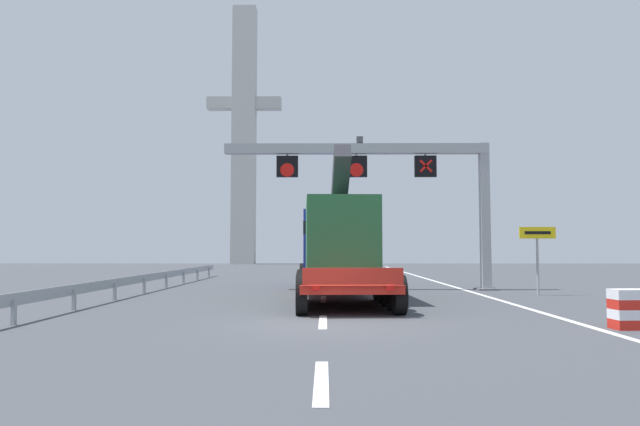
# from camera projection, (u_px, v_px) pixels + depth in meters

# --- Properties ---
(ground) EXTENTS (112.00, 112.00, 0.00)m
(ground) POSITION_uv_depth(u_px,v_px,m) (324.00, 323.00, 13.66)
(ground) COLOR #424449
(lane_markings) EXTENTS (0.20, 46.08, 0.01)m
(lane_markings) POSITION_uv_depth(u_px,v_px,m) (324.00, 283.00, 29.37)
(lane_markings) COLOR silver
(lane_markings) RESTS_ON ground
(edge_line_right) EXTENTS (0.20, 63.00, 0.01)m
(edge_line_right) POSITION_uv_depth(u_px,v_px,m) (460.00, 288.00, 25.58)
(edge_line_right) COLOR silver
(edge_line_right) RESTS_ON ground
(overhead_lane_gantry) EXTENTS (12.12, 0.90, 6.86)m
(overhead_lane_gantry) POSITION_uv_depth(u_px,v_px,m) (391.00, 171.00, 25.10)
(overhead_lane_gantry) COLOR #9EA0A5
(overhead_lane_gantry) RESTS_ON ground
(heavy_haul_truck_red) EXTENTS (3.50, 14.14, 5.30)m
(heavy_haul_truck_red) POSITION_uv_depth(u_px,v_px,m) (335.00, 245.00, 22.87)
(heavy_haul_truck_red) COLOR red
(heavy_haul_truck_red) RESTS_ON ground
(exit_sign_yellow) EXTENTS (1.42, 0.15, 2.68)m
(exit_sign_yellow) POSITION_uv_depth(u_px,v_px,m) (537.00, 244.00, 21.93)
(exit_sign_yellow) COLOR #9EA0A5
(exit_sign_yellow) RESTS_ON ground
(crash_barrier_striped) EXTENTS (1.03, 0.56, 0.90)m
(crash_barrier_striped) POSITION_uv_depth(u_px,v_px,m) (634.00, 309.00, 12.70)
(crash_barrier_striped) COLOR red
(crash_barrier_striped) RESTS_ON ground
(guardrail_left) EXTENTS (0.13, 25.76, 0.76)m
(guardrail_left) POSITION_uv_depth(u_px,v_px,m) (155.00, 277.00, 24.62)
(guardrail_left) COLOR #999EA3
(guardrail_left) RESTS_ON ground
(bridge_pylon_distant) EXTENTS (9.00, 2.00, 31.44)m
(bridge_pylon_distant) POSITION_uv_depth(u_px,v_px,m) (244.00, 131.00, 67.88)
(bridge_pylon_distant) COLOR #B7B7B2
(bridge_pylon_distant) RESTS_ON ground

